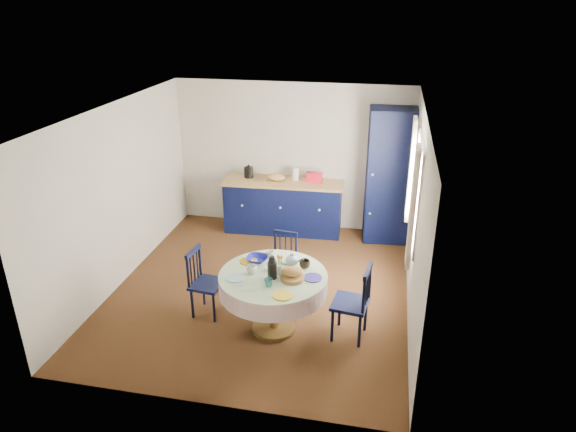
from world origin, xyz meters
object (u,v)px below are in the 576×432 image
kitchen_counter (283,205)px  chair_left (205,282)px  mug_a (252,270)px  dining_table (274,284)px  pantry_cabinet (390,176)px  chair_right (354,302)px  chair_far (283,262)px  mug_c (305,264)px  cobalt_bowl (257,259)px  mug_d (270,255)px  mug_b (268,283)px

kitchen_counter → chair_left: size_ratio=2.30×
mug_a → dining_table: bearing=4.3°
pantry_cabinet → chair_right: (-0.32, -2.84, -0.61)m
chair_right → dining_table: bearing=-79.0°
chair_left → chair_far: (0.85, 0.76, -0.03)m
chair_left → chair_right: chair_right is taller
mug_c → cobalt_bowl: mug_c is taller
kitchen_counter → mug_d: size_ratio=19.01×
dining_table → mug_d: size_ratio=11.86×
pantry_cabinet → dining_table: size_ratio=1.72×
pantry_cabinet → chair_left: 3.56m
mug_a → mug_d: 0.42m
kitchen_counter → mug_c: 2.78m
mug_d → pantry_cabinet: bearing=60.8°
chair_right → mug_b: 1.06m
kitchen_counter → mug_b: bearing=-83.9°
mug_b → chair_far: bearing=94.3°
kitchen_counter → chair_far: kitchen_counter is taller
kitchen_counter → dining_table: 2.90m
cobalt_bowl → chair_far: bearing=75.0°
chair_right → mug_d: 1.18m
chair_left → mug_d: size_ratio=8.26×
chair_far → chair_right: (1.04, -0.90, 0.06)m
chair_left → cobalt_bowl: size_ratio=3.49×
mug_b → mug_d: size_ratio=0.93×
pantry_cabinet → mug_d: (-1.41, -2.51, -0.27)m
mug_a → cobalt_bowl: (-0.01, 0.29, -0.02)m
chair_far → cobalt_bowl: 0.79m
pantry_cabinet → chair_right: 2.93m
mug_a → mug_c: 0.64m
dining_table → mug_d: (-0.13, 0.38, 0.17)m
chair_left → mug_b: (0.94, -0.46, 0.37)m
chair_left → dining_table: bearing=-94.9°
kitchen_counter → chair_far: size_ratio=2.45×
cobalt_bowl → chair_left: bearing=-172.7°
chair_right → kitchen_counter: bearing=-144.9°
kitchen_counter → mug_b: size_ratio=20.40×
chair_left → mug_d: (0.81, 0.19, 0.37)m
mug_b → mug_d: mug_d is taller
chair_far → pantry_cabinet: bearing=61.1°
chair_far → cobalt_bowl: (-0.18, -0.67, 0.38)m
chair_far → mug_d: (-0.04, -0.57, 0.40)m
chair_left → cobalt_bowl: (0.67, 0.09, 0.36)m
dining_table → chair_far: bearing=95.5°
mug_b → chair_right: bearing=18.5°
dining_table → mug_b: size_ratio=12.72×
mug_a → mug_d: (0.13, 0.40, 0.00)m
mug_b → cobalt_bowl: 0.61m
dining_table → cobalt_bowl: bearing=134.5°
chair_left → chair_right: bearing=-87.7°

